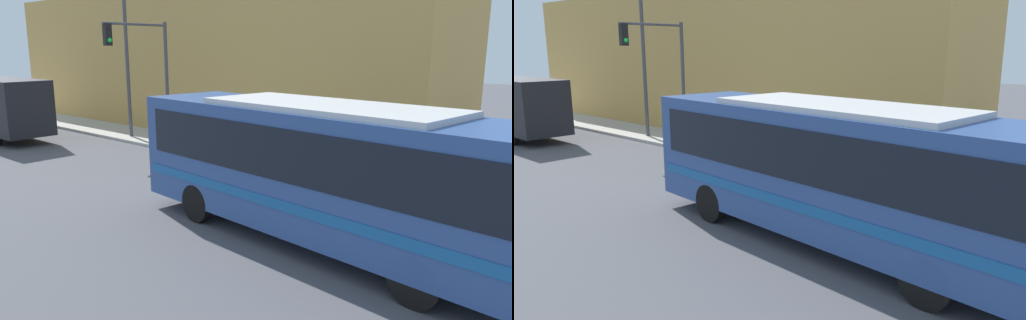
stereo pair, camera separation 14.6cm
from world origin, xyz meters
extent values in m
plane|color=#515156|center=(0.00, 0.00, 0.00)|extent=(120.00, 120.00, 0.00)
cube|color=#B7B2A8|center=(5.95, 20.00, 0.07)|extent=(2.90, 70.00, 0.14)
cube|color=tan|center=(10.40, 15.87, 3.86)|extent=(6.00, 29.74, 7.71)
cube|color=#2D4C8C|center=(-0.11, 0.27, 1.85)|extent=(3.51, 11.14, 2.82)
cube|color=black|center=(-0.11, 0.27, 2.36)|extent=(3.47, 10.27, 1.17)
cube|color=#19599E|center=(-0.11, 0.27, 1.23)|extent=(3.51, 10.71, 0.24)
cube|color=silver|center=(-0.11, 0.27, 3.31)|extent=(2.88, 6.21, 0.16)
cylinder|color=black|center=(1.32, 3.56, 0.52)|extent=(0.37, 1.06, 1.04)
cylinder|color=black|center=(-0.96, 3.75, 0.52)|extent=(0.37, 1.06, 1.04)
cylinder|color=black|center=(0.77, -2.83, 0.52)|extent=(0.37, 1.06, 1.04)
cylinder|color=black|center=(-1.51, -2.63, 0.52)|extent=(0.37, 1.06, 1.04)
cube|color=black|center=(0.97, 20.22, 1.78)|extent=(2.31, 6.07, 2.65)
cylinder|color=gold|center=(5.10, 4.68, 0.40)|extent=(0.23, 0.23, 0.51)
sphere|color=gold|center=(5.10, 4.68, 0.72)|extent=(0.22, 0.22, 0.22)
cylinder|color=gold|center=(5.10, 4.55, 0.42)|extent=(0.10, 0.14, 0.10)
cylinder|color=#47474C|center=(5.25, 12.54, 2.94)|extent=(0.16, 0.16, 5.60)
cylinder|color=#47474C|center=(3.65, 12.54, 5.59)|extent=(3.20, 0.11, 0.11)
cube|color=black|center=(2.25, 12.54, 5.14)|extent=(0.30, 0.24, 0.90)
sphere|color=#19D83F|center=(2.25, 12.40, 4.92)|extent=(0.18, 0.18, 0.18)
cylinder|color=#47474C|center=(5.10, 7.60, 0.66)|extent=(0.06, 0.06, 1.03)
cylinder|color=#4C4C51|center=(5.10, 7.60, 1.28)|extent=(0.14, 0.14, 0.22)
cylinder|color=#47474C|center=(5.35, 15.73, 3.80)|extent=(0.18, 0.18, 7.31)
cylinder|color=#47382D|center=(5.52, 3.22, 0.56)|extent=(0.28, 0.28, 0.84)
cylinder|color=#B22D33|center=(5.52, 3.22, 1.33)|extent=(0.34, 0.34, 0.70)
sphere|color=tan|center=(5.52, 3.22, 1.80)|extent=(0.23, 0.23, 0.23)
camera|label=1|loc=(-9.65, -5.89, 4.62)|focal=35.00mm
camera|label=2|loc=(-9.55, -6.00, 4.62)|focal=35.00mm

